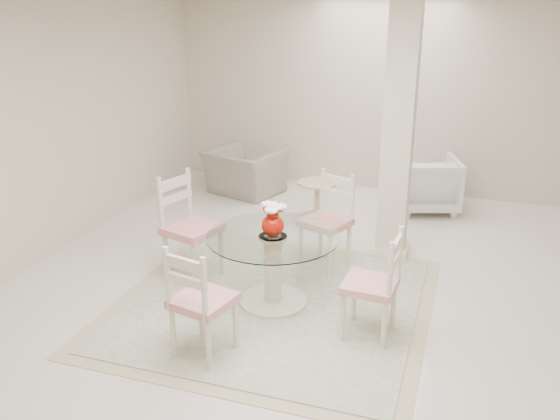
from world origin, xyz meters
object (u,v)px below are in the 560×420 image
(dining_table, at_px, (273,270))
(armchair_white, at_px, (426,184))
(dining_chair_west, at_px, (186,219))
(column, at_px, (399,132))
(dining_chair_east, at_px, (379,278))
(side_table, at_px, (317,202))
(dining_chair_north, at_px, (330,213))
(red_vase, at_px, (273,219))
(recliner_taupe, at_px, (244,172))
(dining_chair_south, at_px, (197,295))

(dining_table, distance_m, armchair_white, 3.18)
(dining_chair_west, bearing_deg, column, -39.17)
(column, relative_size, dining_chair_east, 2.60)
(dining_table, height_order, side_table, dining_table)
(armchair_white, bearing_deg, dining_chair_north, 50.47)
(red_vase, bearing_deg, dining_chair_north, 74.46)
(dining_chair_east, relative_size, recliner_taupe, 1.09)
(dining_chair_west, bearing_deg, dining_table, -87.70)
(recliner_taupe, bearing_deg, dining_chair_north, 148.55)
(column, xyz_separation_m, recliner_taupe, (-2.27, 1.41, -1.04))
(column, relative_size, armchair_white, 3.45)
(dining_chair_east, height_order, armchair_white, dining_chair_east)
(dining_chair_south, bearing_deg, red_vase, -92.12)
(side_table, bearing_deg, recliner_taupe, 150.99)
(column, distance_m, dining_table, 1.98)
(dining_chair_south, distance_m, side_table, 3.20)
(dining_chair_north, distance_m, side_table, 1.34)
(dining_chair_south, bearing_deg, dining_chair_west, -47.02)
(dining_table, xyz_separation_m, dining_chair_north, (0.27, 0.98, 0.23))
(column, distance_m, dining_chair_east, 1.91)
(recliner_taupe, height_order, side_table, recliner_taupe)
(column, xyz_separation_m, dining_chair_east, (0.13, -1.73, -0.80))
(recliner_taupe, bearing_deg, side_table, 167.84)
(dining_chair_north, relative_size, dining_chair_west, 0.93)
(red_vase, bearing_deg, dining_chair_west, 164.56)
(side_table, bearing_deg, dining_chair_north, -69.48)
(dining_chair_north, bearing_deg, red_vase, -85.24)
(recliner_taupe, height_order, armchair_white, armchair_white)
(dining_chair_east, bearing_deg, red_vase, -100.66)
(red_vase, bearing_deg, side_table, 94.71)
(dining_chair_west, relative_size, side_table, 2.37)
(armchair_white, bearing_deg, dining_chair_south, 53.51)
(dining_table, height_order, dining_chair_south, dining_chair_south)
(dining_chair_west, bearing_deg, dining_chair_south, -132.32)
(dining_chair_south, distance_m, recliner_taupe, 4.04)
(side_table, bearing_deg, dining_table, -85.31)
(recliner_taupe, distance_m, armchair_white, 2.50)
(dining_chair_north, bearing_deg, dining_chair_west, -130.37)
(dining_chair_west, xyz_separation_m, armchair_white, (2.06, 2.72, -0.26))
(column, height_order, dining_table, column)
(red_vase, xyz_separation_m, recliner_taupe, (-1.42, 2.89, -0.52))
(dining_table, xyz_separation_m, side_table, (-0.18, 2.20, -0.12))
(side_table, bearing_deg, column, -35.06)
(column, height_order, dining_chair_south, column)
(dining_chair_north, bearing_deg, dining_chair_east, -39.87)
(dining_table, xyz_separation_m, armchair_white, (1.07, 3.00, 0.01))
(dining_table, relative_size, recliner_taupe, 1.23)
(dining_chair_east, xyz_separation_m, dining_chair_west, (-1.97, 0.53, 0.07))
(red_vase, height_order, dining_chair_east, dining_chair_east)
(dining_chair_west, relative_size, dining_chair_south, 1.11)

